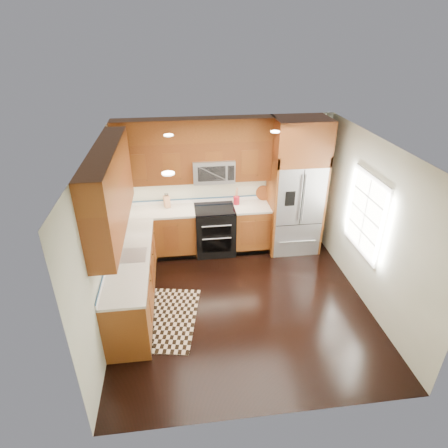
{
  "coord_description": "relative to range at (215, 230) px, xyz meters",
  "views": [
    {
      "loc": [
        -0.89,
        -4.69,
        4.02
      ],
      "look_at": [
        -0.21,
        0.6,
        1.17
      ],
      "focal_mm": 30.0,
      "sensor_mm": 36.0,
      "label": 1
    }
  ],
  "objects": [
    {
      "name": "rug",
      "position": [
        -0.94,
        -1.87,
        -0.46
      ],
      "size": [
        1.1,
        1.56,
        0.01
      ],
      "primitive_type": "cube",
      "rotation": [
        0.0,
        0.0,
        -0.18
      ],
      "color": "black",
      "rests_on": "ground"
    },
    {
      "name": "microwave",
      "position": [
        -0.0,
        0.13,
        1.19
      ],
      "size": [
        0.76,
        0.4,
        0.42
      ],
      "color": "#B2B2B7",
      "rests_on": "ground"
    },
    {
      "name": "wall_left",
      "position": [
        -1.75,
        -1.67,
        0.83
      ],
      "size": [
        0.02,
        4.0,
        2.6
      ],
      "primitive_type": "cube",
      "color": "silver",
      "rests_on": "ground"
    },
    {
      "name": "refrigerator",
      "position": [
        1.55,
        -0.04,
        0.83
      ],
      "size": [
        0.98,
        0.75,
        2.6
      ],
      "color": "#B2B2B7",
      "rests_on": "ground"
    },
    {
      "name": "range",
      "position": [
        0.0,
        0.0,
        0.0
      ],
      "size": [
        0.76,
        0.67,
        0.95
      ],
      "color": "black",
      "rests_on": "ground"
    },
    {
      "name": "base_cabinets",
      "position": [
        -0.98,
        -0.77,
        -0.02
      ],
      "size": [
        2.85,
        3.0,
        0.9
      ],
      "color": "brown",
      "rests_on": "ground"
    },
    {
      "name": "wall_back",
      "position": [
        0.25,
        0.33,
        0.83
      ],
      "size": [
        4.0,
        0.02,
        2.6
      ],
      "primitive_type": "cube",
      "color": "silver",
      "rests_on": "ground"
    },
    {
      "name": "sink_faucet",
      "position": [
        -1.48,
        -1.44,
        0.52
      ],
      "size": [
        0.54,
        0.44,
        0.37
      ],
      "color": "#B2B2B7",
      "rests_on": "countertop"
    },
    {
      "name": "countertop",
      "position": [
        -0.84,
        -0.65,
        0.45
      ],
      "size": [
        2.86,
        3.01,
        0.04
      ],
      "color": "silver",
      "rests_on": "base_cabinets"
    },
    {
      "name": "upper_cabinets",
      "position": [
        -0.9,
        -0.58,
        1.56
      ],
      "size": [
        2.85,
        3.0,
        1.15
      ],
      "color": "brown",
      "rests_on": "ground"
    },
    {
      "name": "utensil_crock",
      "position": [
        0.44,
        0.14,
        0.59
      ],
      "size": [
        0.14,
        0.14,
        0.33
      ],
      "color": "#A51424",
      "rests_on": "countertop"
    },
    {
      "name": "wall_right",
      "position": [
        2.25,
        -1.67,
        0.83
      ],
      "size": [
        0.02,
        4.0,
        2.6
      ],
      "primitive_type": "cube",
      "color": "silver",
      "rests_on": "ground"
    },
    {
      "name": "window",
      "position": [
        2.23,
        -1.47,
        0.93
      ],
      "size": [
        0.04,
        1.1,
        1.3
      ],
      "color": "white",
      "rests_on": "ground"
    },
    {
      "name": "knife_block",
      "position": [
        -0.89,
        0.18,
        0.59
      ],
      "size": [
        0.13,
        0.16,
        0.28
      ],
      "color": "tan",
      "rests_on": "countertop"
    },
    {
      "name": "cutting_board",
      "position": [
        1.0,
        0.27,
        0.48
      ],
      "size": [
        0.39,
        0.39,
        0.02
      ],
      "primitive_type": "cylinder",
      "rotation": [
        0.0,
        0.0,
        -0.38
      ],
      "color": "brown",
      "rests_on": "countertop"
    },
    {
      "name": "ground",
      "position": [
        0.25,
        -1.67,
        -0.47
      ],
      "size": [
        4.0,
        4.0,
        0.0
      ],
      "primitive_type": "plane",
      "color": "black",
      "rests_on": "ground"
    }
  ]
}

